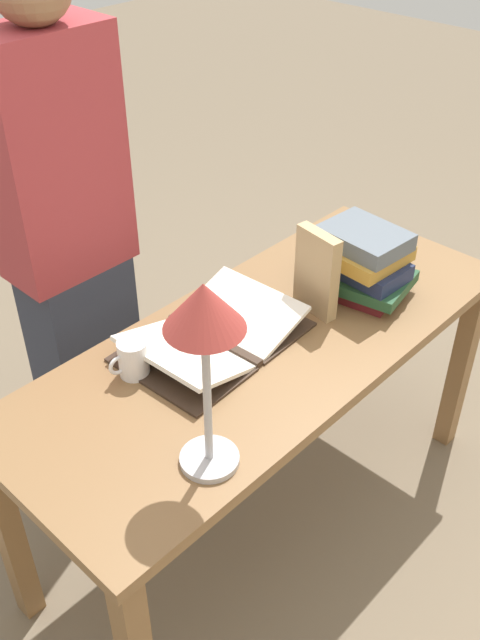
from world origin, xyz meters
TOP-DOWN VIEW (x-y plane):
  - ground_plane at (0.00, 0.00)m, footprint 12.00×12.00m
  - reading_desk at (0.00, 0.00)m, footprint 1.55×0.63m
  - open_book at (0.11, -0.09)m, footprint 0.51×0.36m
  - book_stack_tall at (-0.36, 0.05)m, footprint 0.26×0.32m
  - book_standing_upright at (-0.20, 0.01)m, footprint 0.06×0.15m
  - reading_lamp at (0.42, 0.20)m, footprint 0.16×0.16m
  - coffee_mug at (0.34, -0.15)m, footprint 0.11×0.08m
  - person_reader at (0.20, -0.60)m, footprint 0.36×0.22m

SIDE VIEW (x-z plane):
  - ground_plane at x=0.00m, z-range 0.00..0.00m
  - reading_desk at x=0.00m, z-range 0.27..1.01m
  - open_book at x=0.11m, z-range 0.73..0.80m
  - coffee_mug at x=0.34m, z-range 0.74..0.84m
  - person_reader at x=0.20m, z-range -0.01..1.68m
  - book_stack_tall at x=-0.36m, z-range 0.74..0.95m
  - book_standing_upright at x=-0.20m, z-range 0.74..0.99m
  - reading_lamp at x=0.42m, z-range 0.88..1.36m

